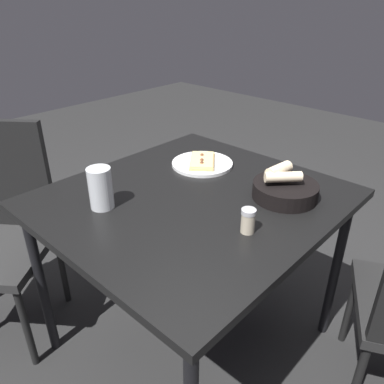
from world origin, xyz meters
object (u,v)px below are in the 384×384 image
Objects in this scene: pizza_plate at (202,163)px; pepper_shaker at (248,222)px; beer_glass at (101,190)px; bread_basket at (285,189)px; dining_table at (192,211)px.

pizza_plate is 3.26× the size of pepper_shaker.
beer_glass is (-0.02, -0.51, 0.06)m from pizza_plate.
beer_glass reaches higher than pizza_plate.
dining_table is at bearing -139.60° from bread_basket.
bread_basket is at bearing 40.40° from dining_table.
dining_table is 3.89× the size of pizza_plate.
pizza_plate is 0.52m from beer_glass.
beer_glass is (-0.43, -0.50, 0.03)m from bread_basket.
dining_table is at bearing 168.92° from pepper_shaker.
pizza_plate is 0.54m from pepper_shaker.
beer_glass is at bearing -91.71° from pizza_plate.
dining_table is 6.95× the size of beer_glass.
bread_basket is at bearing 96.83° from pepper_shaker.
dining_table is 4.36× the size of bread_basket.
bread_basket reaches higher than dining_table.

